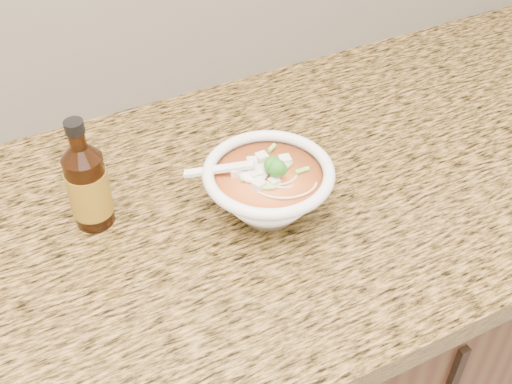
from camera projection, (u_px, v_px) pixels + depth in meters
name	position (u px, v px, depth m)	size (l,w,h in m)	color
counter_slab	(31.00, 281.00, 0.88)	(4.00, 0.68, 0.04)	olive
soup_bowl	(268.00, 190.00, 0.92)	(0.20, 0.19, 0.10)	white
hot_sauce_bottle	(88.00, 186.00, 0.90)	(0.08, 0.08, 0.18)	#321506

